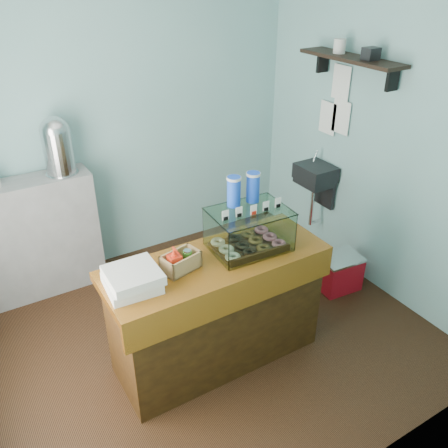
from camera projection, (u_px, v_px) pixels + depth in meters
ground at (202, 336)px, 3.90m from camera, size 3.50×3.50×0.00m
room_shell at (199, 136)px, 3.08m from camera, size 3.54×3.04×2.82m
counter at (217, 309)px, 3.48m from camera, size 1.60×0.60×0.90m
back_shelf at (40, 237)px, 4.21m from camera, size 1.00×0.32×1.10m
display_case at (248, 224)px, 3.34m from camera, size 0.56×0.43×0.52m
condiment_crate at (179, 261)px, 3.13m from camera, size 0.28×0.20×0.19m
pastry_boxes at (132, 279)px, 2.96m from camera, size 0.34×0.34×0.13m
coffee_urn at (57, 144)px, 3.93m from camera, size 0.27×0.27×0.50m
red_cooler at (339, 272)px, 4.39m from camera, size 0.41×0.32×0.34m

